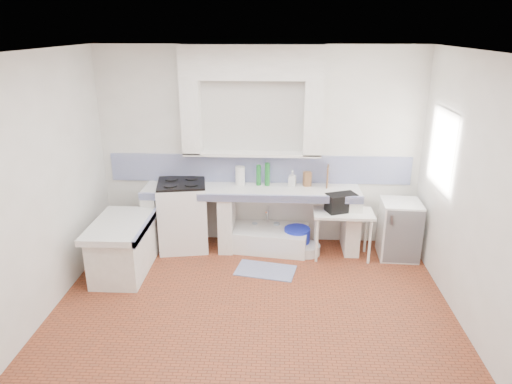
{
  "coord_description": "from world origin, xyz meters",
  "views": [
    {
      "loc": [
        0.27,
        -4.37,
        3.02
      ],
      "look_at": [
        0.0,
        1.0,
        1.1
      ],
      "focal_mm": 32.68,
      "sensor_mm": 36.0,
      "label": 1
    }
  ],
  "objects_px": {
    "sink": "(267,239)",
    "stove": "(183,216)",
    "side_table": "(342,235)",
    "fridge": "(399,229)"
  },
  "relations": [
    {
      "from": "sink",
      "to": "fridge",
      "type": "distance_m",
      "value": 1.83
    },
    {
      "from": "stove",
      "to": "side_table",
      "type": "distance_m",
      "value": 2.24
    },
    {
      "from": "stove",
      "to": "side_table",
      "type": "height_order",
      "value": "stove"
    },
    {
      "from": "stove",
      "to": "fridge",
      "type": "xyz_separation_m",
      "value": [
        3.01,
        -0.14,
        -0.08
      ]
    },
    {
      "from": "sink",
      "to": "fridge",
      "type": "xyz_separation_m",
      "value": [
        1.81,
        -0.16,
        0.26
      ]
    },
    {
      "from": "sink",
      "to": "stove",
      "type": "bearing_deg",
      "value": -171.14
    },
    {
      "from": "sink",
      "to": "side_table",
      "type": "relative_size",
      "value": 1.43
    },
    {
      "from": "side_table",
      "to": "fridge",
      "type": "height_order",
      "value": "fridge"
    },
    {
      "from": "sink",
      "to": "side_table",
      "type": "bearing_deg",
      "value": -4.31
    },
    {
      "from": "sink",
      "to": "side_table",
      "type": "distance_m",
      "value": 1.07
    }
  ]
}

